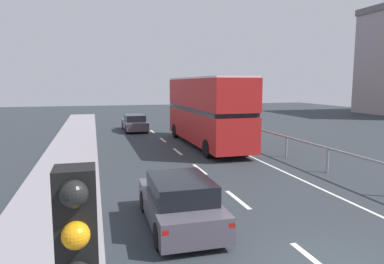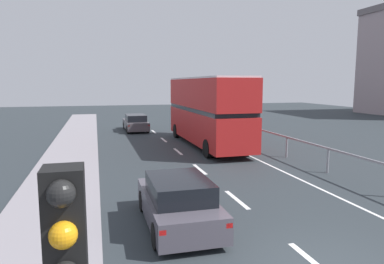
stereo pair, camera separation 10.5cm
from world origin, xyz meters
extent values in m
cube|color=silver|center=(0.00, 0.42, 0.00)|extent=(0.16, 2.00, 0.01)
cube|color=silver|center=(0.00, 4.89, 0.00)|extent=(0.16, 2.00, 0.01)
cube|color=silver|center=(0.00, 9.36, 0.00)|extent=(0.16, 2.00, 0.01)
cube|color=silver|center=(0.00, 13.83, 0.00)|extent=(0.16, 2.00, 0.01)
cube|color=silver|center=(0.00, 18.30, 0.00)|extent=(0.16, 2.00, 0.01)
cube|color=silver|center=(0.00, 22.78, 0.00)|extent=(0.16, 2.00, 0.01)
cube|color=silver|center=(0.00, 27.25, 0.00)|extent=(0.16, 2.00, 0.01)
cube|color=silver|center=(3.50, 9.00, 0.00)|extent=(0.12, 46.00, 0.01)
cube|color=gray|center=(5.28, 9.00, 1.09)|extent=(0.08, 42.00, 0.08)
cylinder|color=gray|center=(5.28, 7.25, 0.55)|extent=(0.10, 0.10, 1.09)
cylinder|color=gray|center=(5.28, 10.75, 0.55)|extent=(0.10, 0.10, 1.09)
cylinder|color=gray|center=(5.28, 14.25, 0.55)|extent=(0.10, 0.10, 1.09)
cylinder|color=gray|center=(5.28, 17.75, 0.55)|extent=(0.10, 0.10, 1.09)
cylinder|color=gray|center=(5.28, 21.25, 0.55)|extent=(0.10, 0.10, 1.09)
cylinder|color=gray|center=(5.28, 24.75, 0.55)|extent=(0.10, 0.10, 1.09)
cylinder|color=gray|center=(5.28, 28.25, 0.55)|extent=(0.10, 0.10, 1.09)
cube|color=#AD1C1B|center=(2.22, 15.30, 1.29)|extent=(2.47, 10.44, 1.87)
cube|color=black|center=(2.22, 15.30, 2.34)|extent=(2.48, 10.02, 0.24)
cube|color=#AD1C1B|center=(2.22, 15.30, 3.34)|extent=(2.47, 10.44, 1.75)
cube|color=silver|center=(2.22, 15.30, 4.26)|extent=(2.42, 10.23, 0.10)
cube|color=black|center=(2.19, 20.50, 1.38)|extent=(2.17, 0.05, 1.31)
cube|color=yellow|center=(2.19, 20.50, 3.77)|extent=(1.44, 0.05, 0.28)
cylinder|color=black|center=(1.09, 19.11, 0.50)|extent=(0.29, 1.00, 1.00)
cylinder|color=black|center=(3.30, 19.12, 0.50)|extent=(0.29, 1.00, 1.00)
cylinder|color=black|center=(1.13, 11.68, 0.50)|extent=(0.29, 1.00, 1.00)
cylinder|color=black|center=(3.34, 11.69, 0.50)|extent=(0.29, 1.00, 1.00)
cube|color=#4C4752|center=(-2.43, 3.32, 0.52)|extent=(1.78, 4.04, 0.67)
cube|color=black|center=(-2.43, 3.12, 1.12)|extent=(1.55, 2.23, 0.53)
cube|color=red|center=(-3.22, 1.34, 0.69)|extent=(0.16, 0.06, 0.12)
cube|color=red|center=(-1.66, 1.33, 0.69)|extent=(0.16, 0.06, 0.12)
cylinder|color=black|center=(-3.22, 4.64, 0.32)|extent=(0.20, 0.64, 0.64)
cylinder|color=black|center=(-1.63, 4.63, 0.32)|extent=(0.20, 0.64, 0.64)
cylinder|color=black|center=(-3.23, 2.01, 0.32)|extent=(0.20, 0.64, 0.64)
cylinder|color=black|center=(-1.64, 2.00, 0.32)|extent=(0.20, 0.64, 0.64)
cube|color=black|center=(-4.78, -3.26, 2.86)|extent=(0.30, 0.30, 0.90)
sphere|color=black|center=(-4.78, -3.43, 3.16)|extent=(0.20, 0.20, 0.20)
sphere|color=orange|center=(-4.78, -3.43, 2.86)|extent=(0.20, 0.20, 0.20)
cube|color=#4E484D|center=(-1.35, 23.85, 0.51)|extent=(1.80, 4.51, 0.66)
cube|color=black|center=(-1.35, 23.63, 1.10)|extent=(1.57, 2.48, 0.53)
cube|color=red|center=(-2.11, 21.63, 0.67)|extent=(0.16, 0.06, 0.12)
cube|color=red|center=(-0.55, 21.64, 0.67)|extent=(0.16, 0.06, 0.12)
cylinder|color=black|center=(-2.17, 25.39, 0.32)|extent=(0.21, 0.64, 0.64)
cylinder|color=black|center=(-0.57, 25.40, 0.32)|extent=(0.21, 0.64, 0.64)
cylinder|color=black|center=(-2.14, 22.30, 0.32)|extent=(0.21, 0.64, 0.64)
cylinder|color=black|center=(-0.54, 22.31, 0.32)|extent=(0.21, 0.64, 0.64)
camera|label=1|loc=(-4.63, -5.93, 3.92)|focal=33.17mm
camera|label=2|loc=(-4.53, -5.95, 3.92)|focal=33.17mm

